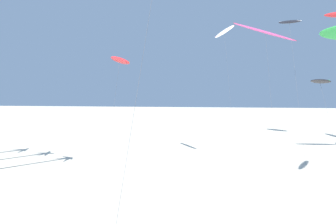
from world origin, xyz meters
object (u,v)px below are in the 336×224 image
flying_kite_7 (120,60)px  flying_kite_3 (265,32)px  flying_kite_0 (289,22)px  flying_kite_4 (320,81)px  flying_kite_2 (224,32)px

flying_kite_7 → flying_kite_3: bearing=3.7°
flying_kite_0 → flying_kite_7: flying_kite_0 is taller
flying_kite_0 → flying_kite_4: bearing=-62.8°
flying_kite_0 → flying_kite_3: bearing=-122.8°
flying_kite_2 → flying_kite_4: flying_kite_2 is taller
flying_kite_0 → flying_kite_3: 9.28m
flying_kite_2 → flying_kite_4: size_ratio=1.68×
flying_kite_3 → flying_kite_4: size_ratio=1.46×
flying_kite_2 → flying_kite_3: bearing=-74.4°
flying_kite_3 → flying_kite_4: (7.51, 2.19, -6.08)m
flying_kite_3 → flying_kite_4: flying_kite_3 is taller
flying_kite_0 → flying_kite_7: bearing=-159.5°
flying_kite_0 → flying_kite_4: flying_kite_0 is taller
flying_kite_2 → flying_kite_7: 22.20m
flying_kite_7 → flying_kite_0: bearing=20.5°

